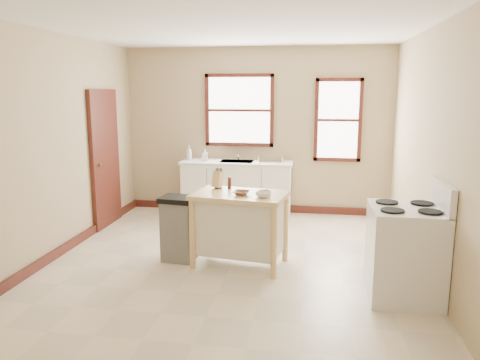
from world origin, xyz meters
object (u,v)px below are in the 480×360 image
Objects in this scene: knife_block at (218,180)px; pepper_grinder at (229,183)px; dish_rack at (271,159)px; bowl_a at (241,193)px; soap_bottle_a at (189,153)px; bowl_b at (265,192)px; bowl_c at (263,195)px; gas_stove at (405,240)px; soap_bottle_b at (205,155)px; kitchen_island at (240,229)px; trash_bin at (179,229)px.

pepper_grinder is at bearing 14.53° from knife_block.
dish_rack is 2.39m from bowl_a.
soap_bottle_a is 2.74m from bowl_b.
bowl_c is (0.61, -0.41, -0.07)m from knife_block.
pepper_grinder is at bearing 121.71° from bowl_a.
soap_bottle_a is 4.22m from gas_stove.
knife_block reaches higher than bowl_a.
kitchen_island is at bearing -82.95° from soap_bottle_b.
gas_stove reaches higher than soap_bottle_b.
knife_block is 2.31m from gas_stove.
trash_bin is 2.65m from gas_stove.
bowl_a is (1.26, -2.38, -0.13)m from soap_bottle_a.
kitchen_island is at bearing 109.57° from bowl_a.
soap_bottle_a reaches higher than bowl_b.
soap_bottle_a is 2.89m from bowl_c.
kitchen_island is 0.58m from bowl_c.
trash_bin is (-0.45, -0.21, -0.58)m from knife_block.
soap_bottle_b is 2.49m from kitchen_island.
gas_stove is (1.49, -0.65, -0.30)m from bowl_b.
soap_bottle_b is at bearing 112.63° from bowl_a.
dish_rack reaches higher than bowl_c.
soap_bottle_a is 1.28× the size of soap_bottle_b.
bowl_a is (0.03, -0.09, 0.47)m from kitchen_island.
soap_bottle_b is at bearing 111.06° from pepper_grinder.
soap_bottle_b reaches higher than knife_block.
trash_bin is (-1.07, 0.02, -0.50)m from bowl_b.
gas_stove reaches higher than bowl_b.
soap_bottle_a is 0.21× the size of gas_stove.
bowl_b is 0.18m from bowl_c.
bowl_b is at bearing 90.66° from bowl_c.
soap_bottle_a is at bearing 107.73° from trash_bin.
bowl_c is 1.20m from trash_bin.
pepper_grinder is 0.19× the size of trash_bin.
bowl_a is 0.28m from bowl_b.
dish_rack is at bearing 80.72° from pepper_grinder.
bowl_a is (0.97, -2.32, -0.11)m from soap_bottle_b.
soap_bottle_b reaches higher than kitchen_island.
bowl_b is 0.81× the size of bowl_c.
dish_rack is at bearing 94.99° from kitchen_island.
soap_bottle_a is 0.31× the size of trash_bin.
soap_bottle_a is 1.40m from dish_rack.
pepper_grinder is at bearing 134.77° from kitchen_island.
gas_stove is at bearing -66.41° from dish_rack.
bowl_a is at bearing -98.69° from dish_rack.
soap_bottle_b is at bearing -17.49° from soap_bottle_a.
soap_bottle_b is 2.70m from bowl_c.
soap_bottle_a is at bearing 133.21° from knife_block.
trash_bin is at bearing -173.50° from kitchen_island.
bowl_c reaches higher than trash_bin.
gas_stove is (3.01, -2.92, -0.44)m from soap_bottle_a.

